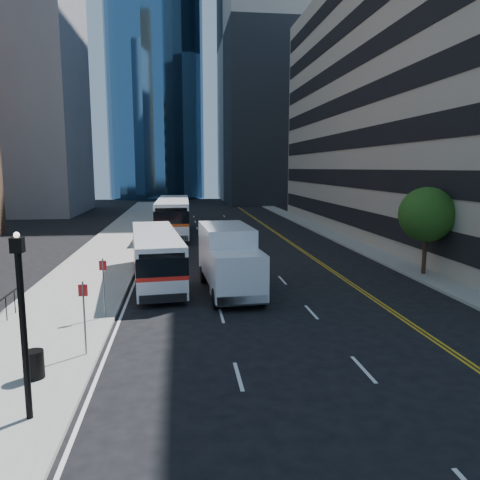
{
  "coord_description": "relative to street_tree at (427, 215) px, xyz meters",
  "views": [
    {
      "loc": [
        -5.15,
        -17.43,
        6.32
      ],
      "look_at": [
        -2.28,
        5.23,
        2.8
      ],
      "focal_mm": 35.0,
      "sensor_mm": 36.0,
      "label": 1
    }
  ],
  "objects": [
    {
      "name": "ground",
      "position": [
        -9.0,
        -8.0,
        -3.64
      ],
      "size": [
        160.0,
        160.0,
        0.0
      ],
      "primitive_type": "plane",
      "color": "black",
      "rests_on": "ground"
    },
    {
      "name": "sidewalk_west",
      "position": [
        -19.5,
        17.0,
        -3.57
      ],
      "size": [
        5.0,
        90.0,
        0.15
      ],
      "primitive_type": "cube",
      "color": "gray",
      "rests_on": "ground"
    },
    {
      "name": "sidewalk_east",
      "position": [
        -0.0,
        17.0,
        -3.57
      ],
      "size": [
        2.0,
        90.0,
        0.15
      ],
      "primitive_type": "cube",
      "color": "gray",
      "rests_on": "ground"
    },
    {
      "name": "office_tower_north",
      "position": [
        9.0,
        64.0,
        26.36
      ],
      "size": [
        30.0,
        28.0,
        60.0
      ],
      "primitive_type": "cube",
      "color": "gray",
      "rests_on": "ground"
    },
    {
      "name": "glass_tower",
      "position": [
        -19.0,
        77.0,
        36.36
      ],
      "size": [
        20.0,
        20.0,
        80.0
      ],
      "primitive_type": "cylinder",
      "color": "#325D87",
      "rests_on": "ground"
    },
    {
      "name": "midrise_west",
      "position": [
        -37.0,
        44.0,
        13.86
      ],
      "size": [
        18.0,
        18.0,
        35.0
      ],
      "primitive_type": "cube",
      "color": "gray",
      "rests_on": "ground"
    },
    {
      "name": "street_tree",
      "position": [
        0.0,
        0.0,
        0.0
      ],
      "size": [
        3.2,
        3.2,
        5.1
      ],
      "color": "#332114",
      "rests_on": "sidewalk_east"
    },
    {
      "name": "lamp_post",
      "position": [
        -18.0,
        -14.0,
        -0.92
      ],
      "size": [
        0.28,
        0.28,
        4.56
      ],
      "color": "black",
      "rests_on": "sidewalk_west"
    },
    {
      "name": "bus_front",
      "position": [
        -15.6,
        0.63,
        -2.11
      ],
      "size": [
        3.51,
        11.03,
        2.79
      ],
      "rotation": [
        0.0,
        0.0,
        0.11
      ],
      "color": "silver",
      "rests_on": "ground"
    },
    {
      "name": "bus_rear",
      "position": [
        -14.9,
        19.23,
        -1.78
      ],
      "size": [
        3.01,
        13.25,
        3.41
      ],
      "rotation": [
        0.0,
        0.0,
        -0.01
      ],
      "color": "white",
      "rests_on": "ground"
    },
    {
      "name": "box_truck",
      "position": [
        -11.77,
        -2.15,
        -1.88
      ],
      "size": [
        2.84,
        7.12,
        3.34
      ],
      "rotation": [
        0.0,
        0.0,
        0.07
      ],
      "color": "silver",
      "rests_on": "ground"
    },
    {
      "name": "trash_can",
      "position": [
        -18.55,
        -11.67,
        -3.07
      ],
      "size": [
        0.66,
        0.66,
        0.84
      ],
      "primitive_type": "cylinder",
      "rotation": [
        0.0,
        0.0,
        0.19
      ],
      "color": "black",
      "rests_on": "sidewalk_west"
    }
  ]
}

